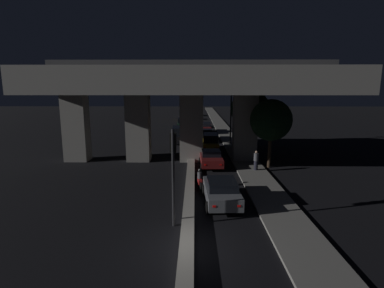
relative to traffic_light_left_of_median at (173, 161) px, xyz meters
The scene contains 19 objects.
ground_plane 4.07m from the traffic_light_left_of_median, 72.73° to the right, with size 200.00×200.00×0.00m, color black.
median_divider 32.88m from the traffic_light_left_of_median, 88.76° to the left, with size 0.62×126.00×0.35m, color gray.
sidewalk_right 26.54m from the traffic_light_left_of_median, 77.55° to the left, with size 2.43×126.00×0.15m, color slate.
elevated_overpass 13.90m from the traffic_light_left_of_median, 88.17° to the left, with size 25.89×13.02×9.18m.
traffic_light_left_of_median is the anchor object (origin of this frame).
street_lamp 22.30m from the traffic_light_left_of_median, 77.15° to the left, with size 2.62×0.32×8.61m.
car_grey_lead 4.54m from the traffic_light_left_of_median, 46.82° to the left, with size 2.15×4.44×1.51m.
car_dark_red_second 12.01m from the traffic_light_left_of_median, 78.03° to the left, with size 2.04×4.43×1.42m.
car_taxi_yellow_third 18.65m from the traffic_light_left_of_median, 81.43° to the left, with size 2.07×4.13×1.79m.
car_silver_fourth 24.61m from the traffic_light_left_of_median, 84.42° to the left, with size 2.00×4.01×1.50m.
car_dark_red_fifth 31.25m from the traffic_light_left_of_median, 85.29° to the left, with size 2.18×4.87×1.59m.
car_black_lead_oncoming 22.95m from the traffic_light_left_of_median, 92.48° to the left, with size 2.02×4.61×2.00m.
car_dark_green_second_oncoming 36.95m from the traffic_light_left_of_median, 91.70° to the left, with size 2.05×4.01×1.69m.
car_taxi_yellow_third_oncoming 50.22m from the traffic_light_left_of_median, 91.27° to the left, with size 1.99×4.54×1.44m.
car_grey_fourth_oncoming 59.12m from the traffic_light_left_of_median, 91.24° to the left, with size 2.06×4.27×1.68m.
motorcycle_red_filtering_near 6.37m from the traffic_light_left_of_median, 76.18° to the left, with size 0.34×1.98×1.37m.
pedestrian_on_sidewalk 11.69m from the traffic_light_left_of_median, 58.30° to the left, with size 0.39×0.39×1.59m.
roadside_tree_kerbside_near 13.38m from the traffic_light_left_of_median, 56.30° to the left, with size 3.50×3.50×5.83m.
roadside_tree_kerbside_mid 22.03m from the traffic_light_left_of_median, 70.40° to the left, with size 4.46×4.46×6.57m.
Camera 1 is at (0.34, -11.66, 6.73)m, focal length 28.00 mm.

